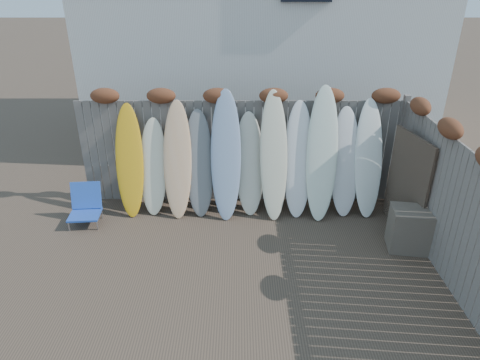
{
  "coord_description": "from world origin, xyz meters",
  "views": [
    {
      "loc": [
        -0.01,
        -5.11,
        4.08
      ],
      "look_at": [
        0.0,
        1.2,
        1.0
      ],
      "focal_mm": 32.0,
      "sensor_mm": 36.0,
      "label": 1
    }
  ],
  "objects_px": {
    "wooden_crate": "(409,229)",
    "lattice_panel": "(407,184)",
    "beach_chair": "(86,205)",
    "surfboard_0": "(130,161)"
  },
  "relations": [
    {
      "from": "beach_chair",
      "to": "surfboard_0",
      "type": "distance_m",
      "value": 1.11
    },
    {
      "from": "lattice_panel",
      "to": "surfboard_0",
      "type": "distance_m",
      "value": 4.87
    },
    {
      "from": "beach_chair",
      "to": "wooden_crate",
      "type": "relative_size",
      "value": 0.99
    },
    {
      "from": "lattice_panel",
      "to": "wooden_crate",
      "type": "bearing_deg",
      "value": -109.93
    },
    {
      "from": "wooden_crate",
      "to": "lattice_panel",
      "type": "distance_m",
      "value": 0.8
    },
    {
      "from": "beach_chair",
      "to": "lattice_panel",
      "type": "height_order",
      "value": "lattice_panel"
    },
    {
      "from": "beach_chair",
      "to": "surfboard_0",
      "type": "xyz_separation_m",
      "value": [
        0.77,
        0.42,
        0.67
      ]
    },
    {
      "from": "beach_chair",
      "to": "surfboard_0",
      "type": "relative_size",
      "value": 0.34
    },
    {
      "from": "wooden_crate",
      "to": "lattice_panel",
      "type": "bearing_deg",
      "value": 80.67
    },
    {
      "from": "beach_chair",
      "to": "lattice_panel",
      "type": "distance_m",
      "value": 5.62
    }
  ]
}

